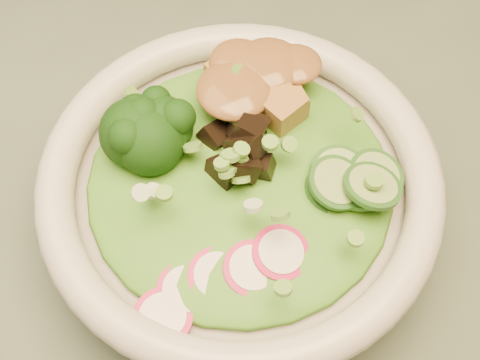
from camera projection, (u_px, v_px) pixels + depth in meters
dining_table at (234, 353)px, 0.53m from camera, size 1.20×0.80×0.75m
salad_bowl at (240, 195)px, 0.43m from camera, size 0.25×0.25×0.07m
lettuce_bed at (240, 179)px, 0.41m from camera, size 0.19×0.19×0.02m
broccoli_florets at (143, 162)px, 0.40m from camera, size 0.08×0.07×0.04m
radish_slices at (234, 271)px, 0.38m from camera, size 0.11×0.04×0.02m
cucumber_slices at (341, 180)px, 0.40m from camera, size 0.07×0.07×0.03m
mushroom_heap at (242, 153)px, 0.41m from camera, size 0.07×0.07×0.04m
tofu_cubes at (251, 93)px, 0.43m from camera, size 0.09×0.06×0.03m
peanut_sauce at (252, 81)px, 0.42m from camera, size 0.07×0.05×0.01m
scallion_garnish at (240, 160)px, 0.39m from camera, size 0.18×0.18×0.02m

